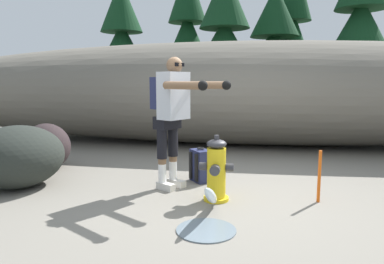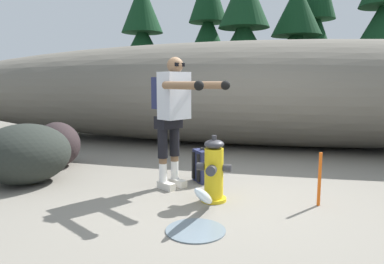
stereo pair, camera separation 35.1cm
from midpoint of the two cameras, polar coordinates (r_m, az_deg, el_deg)
ground_plane at (r=4.31m, az=1.59°, el=-10.68°), size 56.00×56.00×0.04m
dirt_embankment at (r=7.92m, az=5.68°, el=6.24°), size 17.71×3.20×2.23m
fire_hydrant at (r=4.10m, az=1.46°, el=-6.25°), size 0.40×0.34×0.76m
hydrant_water_jet at (r=3.57m, az=-0.05°, el=-11.86°), size 0.56×1.01×0.45m
utility_worker at (r=4.45m, az=-5.38°, el=3.96°), size 1.03×0.83×1.66m
spare_backpack at (r=4.91m, az=-0.57°, el=-5.46°), size 0.36×0.36×0.47m
boulder_large at (r=5.18m, az=-27.98°, el=-3.54°), size 1.49×1.55×0.81m
boulder_mid at (r=6.12m, az=-23.77°, el=-2.08°), size 1.14×1.11×0.71m
pine_tree_far_left at (r=13.31m, az=-11.93°, el=14.04°), size 2.29×2.29×4.93m
pine_tree_left at (r=14.14m, az=-1.48°, el=15.64°), size 2.27×2.27×5.75m
pine_tree_center at (r=12.07m, az=4.34°, el=14.68°), size 2.55×2.55×4.98m
pine_tree_right at (r=13.49m, az=12.28°, el=13.37°), size 2.70×2.70×4.76m
pine_tree_far_right at (r=14.76m, az=15.04°, el=15.16°), size 2.20×2.20×6.15m
pine_tree_ridge_end at (r=12.65m, az=24.65°, el=15.91°), size 2.47×2.47×5.59m
survey_stake at (r=4.24m, az=17.52°, el=-6.84°), size 0.04×0.04×0.60m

